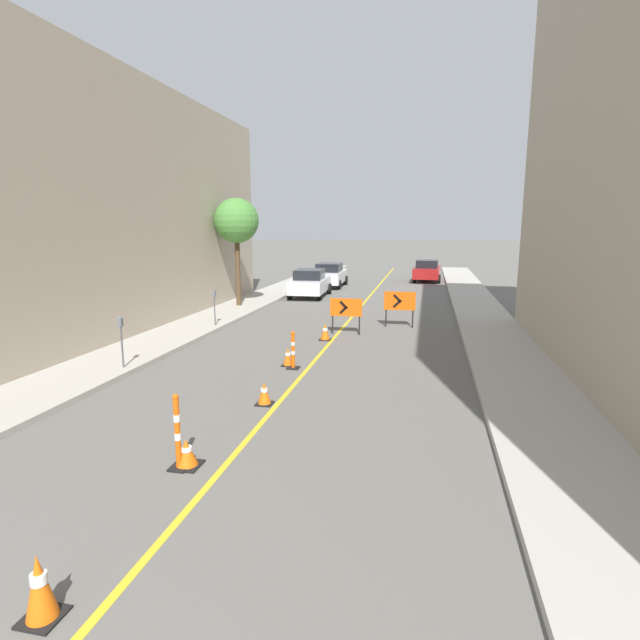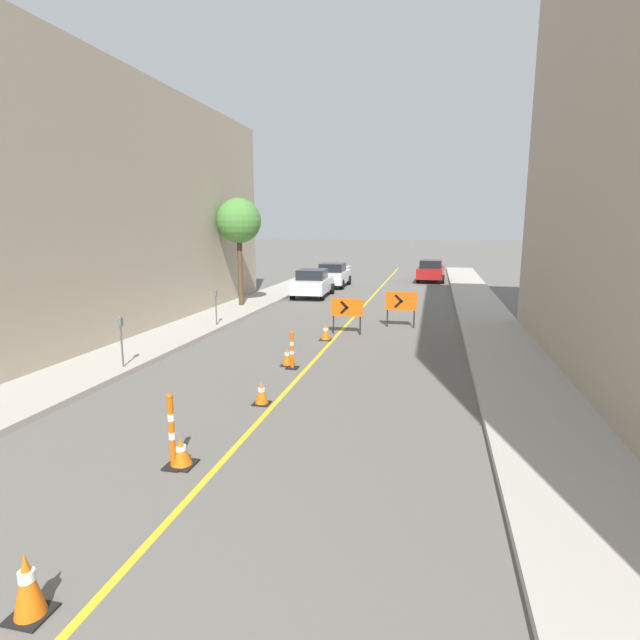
# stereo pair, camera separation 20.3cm
# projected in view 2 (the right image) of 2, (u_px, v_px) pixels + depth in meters

# --- Properties ---
(lane_stripe) EXTENTS (0.12, 49.23, 0.01)m
(lane_stripe) POSITION_uv_depth(u_px,v_px,m) (362.00, 308.00, 24.93)
(lane_stripe) COLOR gold
(lane_stripe) RESTS_ON ground_plane
(sidewalk_left) EXTENTS (2.36, 49.23, 0.16)m
(sidewalk_left) POSITION_uv_depth(u_px,v_px,m) (254.00, 302.00, 26.18)
(sidewalk_left) COLOR #ADA89E
(sidewalk_left) RESTS_ON ground_plane
(sidewalk_right) EXTENTS (2.36, 49.23, 0.16)m
(sidewalk_right) POSITION_uv_depth(u_px,v_px,m) (482.00, 310.00, 23.66)
(sidewalk_right) COLOR #ADA89E
(sidewalk_right) RESTS_ON ground_plane
(building_facade_left) EXTENTS (6.00, 22.59, 9.37)m
(building_facade_left) POSITION_uv_depth(u_px,v_px,m) (76.00, 208.00, 18.87)
(building_facade_left) COLOR tan
(building_facade_left) RESTS_ON ground_plane
(traffic_cone_nearest) EXTENTS (0.40, 0.40, 0.74)m
(traffic_cone_nearest) POSITION_uv_depth(u_px,v_px,m) (28.00, 585.00, 5.14)
(traffic_cone_nearest) COLOR black
(traffic_cone_nearest) RESTS_ON ground_plane
(traffic_cone_second) EXTENTS (0.47, 0.47, 0.49)m
(traffic_cone_second) POSITION_uv_depth(u_px,v_px,m) (181.00, 452.00, 8.45)
(traffic_cone_second) COLOR black
(traffic_cone_second) RESTS_ON ground_plane
(traffic_cone_third) EXTENTS (0.38, 0.38, 0.53)m
(traffic_cone_third) POSITION_uv_depth(u_px,v_px,m) (261.00, 393.00, 11.37)
(traffic_cone_third) COLOR black
(traffic_cone_third) RESTS_ON ground_plane
(traffic_cone_fourth) EXTENTS (0.35, 0.35, 0.55)m
(traffic_cone_fourth) POSITION_uv_depth(u_px,v_px,m) (287.00, 357.00, 14.52)
(traffic_cone_fourth) COLOR black
(traffic_cone_fourth) RESTS_ON ground_plane
(traffic_cone_fifth) EXTENTS (0.41, 0.41, 0.60)m
(traffic_cone_fifth) POSITION_uv_depth(u_px,v_px,m) (326.00, 332.00, 17.80)
(traffic_cone_fifth) COLOR black
(traffic_cone_fifth) RESTS_ON ground_plane
(delineator_post_front) EXTENTS (0.31, 0.31, 1.32)m
(delineator_post_front) POSITION_uv_depth(u_px,v_px,m) (172.00, 436.00, 8.30)
(delineator_post_front) COLOR black
(delineator_post_front) RESTS_ON ground_plane
(delineator_post_rear) EXTENTS (0.34, 0.34, 1.09)m
(delineator_post_rear) POSITION_uv_depth(u_px,v_px,m) (292.00, 353.00, 14.19)
(delineator_post_rear) COLOR black
(delineator_post_rear) RESTS_ON ground_plane
(arrow_barricade_primary) EXTENTS (1.20, 0.11, 1.36)m
(arrow_barricade_primary) POSITION_uv_depth(u_px,v_px,m) (347.00, 309.00, 18.63)
(arrow_barricade_primary) COLOR #EF560C
(arrow_barricade_primary) RESTS_ON ground_plane
(arrow_barricade_secondary) EXTENTS (1.25, 0.11, 1.44)m
(arrow_barricade_secondary) POSITION_uv_depth(u_px,v_px,m) (401.00, 302.00, 19.90)
(arrow_barricade_secondary) COLOR #EF560C
(arrow_barricade_secondary) RESTS_ON ground_plane
(parked_car_curb_near) EXTENTS (2.02, 4.39, 1.59)m
(parked_car_curb_near) POSITION_uv_depth(u_px,v_px,m) (313.00, 283.00, 28.69)
(parked_car_curb_near) COLOR silver
(parked_car_curb_near) RESTS_ON ground_plane
(parked_car_curb_mid) EXTENTS (1.94, 4.34, 1.59)m
(parked_car_curb_mid) POSITION_uv_depth(u_px,v_px,m) (333.00, 275.00, 33.41)
(parked_car_curb_mid) COLOR silver
(parked_car_curb_mid) RESTS_ON ground_plane
(parked_car_curb_far) EXTENTS (2.01, 4.38, 1.59)m
(parked_car_curb_far) POSITION_uv_depth(u_px,v_px,m) (431.00, 271.00, 36.61)
(parked_car_curb_far) COLOR maroon
(parked_car_curb_far) RESTS_ON ground_plane
(parking_meter_near_curb) EXTENTS (0.12, 0.11, 1.44)m
(parking_meter_near_curb) POSITION_uv_depth(u_px,v_px,m) (121.00, 331.00, 13.70)
(parking_meter_near_curb) COLOR #4C4C51
(parking_meter_near_curb) RESTS_ON sidewalk_left
(parking_meter_far_curb) EXTENTS (0.12, 0.11, 1.41)m
(parking_meter_far_curb) POSITION_uv_depth(u_px,v_px,m) (216.00, 300.00, 19.60)
(parking_meter_far_curb) COLOR #4C4C51
(parking_meter_far_curb) RESTS_ON sidewalk_left
(street_tree_left_near) EXTENTS (2.15, 2.15, 5.19)m
(street_tree_left_near) POSITION_uv_depth(u_px,v_px,m) (239.00, 222.00, 24.03)
(street_tree_left_near) COLOR #4C3823
(street_tree_left_near) RESTS_ON sidewalk_left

